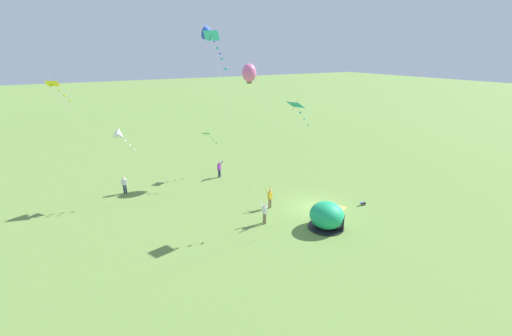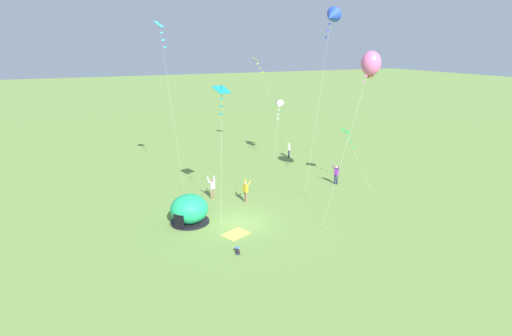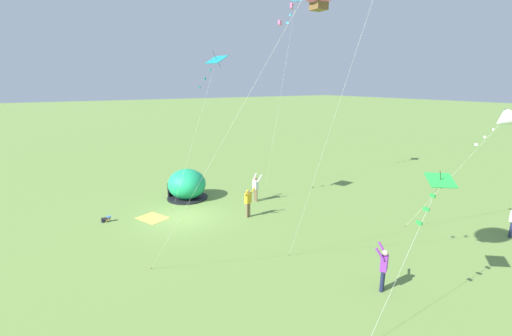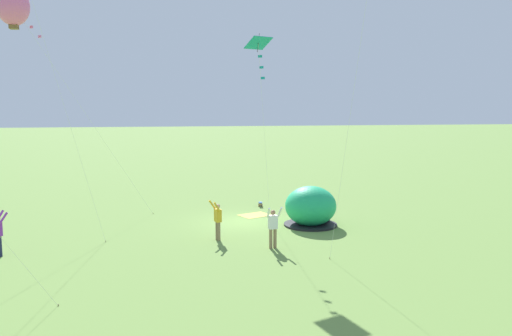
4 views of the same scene
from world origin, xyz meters
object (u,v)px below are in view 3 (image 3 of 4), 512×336
Objects in this scene: toddler_crawling at (106,219)px; kite_teal at (215,64)px; person_watching_sky at (248,201)px; kite_green at (437,187)px; person_flying_kite at (383,267)px; kite_cyan at (294,7)px; popup_tent at (187,185)px; person_with_toddler at (256,187)px; kite_white at (503,121)px.

toddler_crawling is 0.06× the size of kite_teal.
person_watching_sky is 11.22m from kite_green.
person_flying_kite is 3.78m from kite_green.
kite_cyan is at bearing 108.03° from kite_teal.
toddler_crawling is at bearing -74.81° from popup_tent.
kite_cyan reaches higher than toddler_crawling.
popup_tent is at bearing -168.44° from kite_green.
kite_teal is 13.70m from kite_green.
person_with_toddler is 0.37× the size of kite_green.
kite_green is at bearing 11.56° from popup_tent.
popup_tent is at bearing -159.40° from person_watching_sky.
kite_teal reaches higher than popup_tent.
person_flying_kite is 11.00m from kite_white.
kite_teal reaches higher than person_with_toddler.
person_with_toddler is at bearing 90.72° from kite_teal.
kite_green is (14.26, 8.77, 4.31)m from toddler_crawling.
person_flying_kite is 0.13× the size of kite_cyan.
kite_white is 15.78m from kite_teal.
kite_teal is at bearing -132.74° from kite_white.
popup_tent is 0.20× the size of kite_cyan.
person_with_toddler is at bearing -140.97° from kite_white.
popup_tent is 0.42× the size of kite_white.
person_watching_sky is at bearing 23.70° from kite_teal.
toddler_crawling is (1.51, -5.55, -0.82)m from popup_tent.
kite_teal is at bearing -170.08° from kite_green.
person_watching_sky is 14.27m from kite_white.
kite_white is at bearing 42.45° from popup_tent.
kite_teal is (-10.52, -11.38, 2.96)m from kite_white.
toddler_crawling is 8.39m from person_watching_sky.
kite_white is (12.99, 3.79, -7.25)m from kite_cyan.
toddler_crawling is 9.52m from person_with_toddler.
person_with_toddler and person_watching_sky have the same top height.
toddler_crawling is 22.36m from kite_white.
popup_tent is 0.56× the size of kite_green.
popup_tent is 14.67m from person_flying_kite.
kite_green is (2.24, -9.15, -1.52)m from kite_white.
popup_tent is at bearing 105.19° from toddler_crawling.
popup_tent reaches higher than person_flying_kite.
person_with_toddler is at bearing -62.94° from kite_cyan.
kite_cyan is 15.35m from kite_white.
kite_green is (10.58, 1.28, 3.49)m from person_watching_sky.
popup_tent is at bearing -93.59° from kite_cyan.
popup_tent is 5.07× the size of toddler_crawling.
person_flying_kite is at bearing 32.31° from toddler_crawling.
person_watching_sky is 0.29× the size of kite_white.
kite_cyan is at bearing 156.80° from person_flying_kite.
toddler_crawling is 0.04× the size of kite_cyan.
kite_cyan reaches higher than person_flying_kite.
person_watching_sky is at bearing -175.78° from person_flying_kite.
toddler_crawling is at bearing -123.85° from kite_white.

